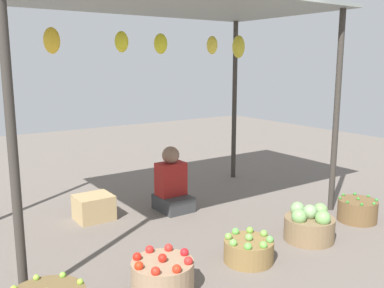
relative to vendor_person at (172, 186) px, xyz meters
name	(u,v)px	position (x,y,z in m)	size (l,w,h in m)	color
ground_plane	(165,217)	(-0.21, -0.19, -0.30)	(14.00, 14.00, 0.00)	#6B6159
market_stall_structure	(164,19)	(-0.20, -0.19, 1.92)	(3.89, 2.14, 2.40)	#38332D
vendor_person	(172,186)	(0.00, 0.00, 0.00)	(0.36, 0.44, 0.78)	#38393B
basket_red_tomatoes	(163,276)	(-1.08, -1.58, -0.16)	(0.49, 0.49, 0.32)	#9B7E5F
basket_green_apples	(249,250)	(-0.17, -1.57, -0.19)	(0.45, 0.45, 0.26)	olive
basket_cabbages	(309,225)	(0.65, -1.56, -0.14)	(0.50, 0.50, 0.37)	olive
basket_green_chilies	(357,210)	(1.52, -1.52, -0.17)	(0.43, 0.43, 0.28)	brown
wooden_crate_near_vendor	(94,207)	(-0.91, 0.22, -0.16)	(0.40, 0.35, 0.28)	tan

